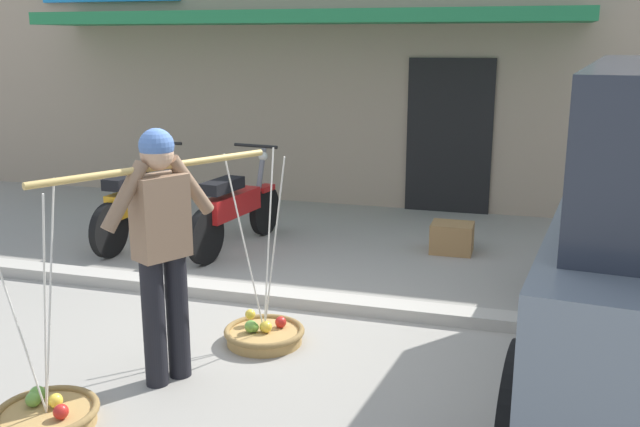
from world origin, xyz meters
TOP-DOWN VIEW (x-y plane):
  - ground_plane at (0.00, 0.00)m, footprint 90.00×90.00m
  - sidewalk_curb at (0.00, 0.70)m, footprint 20.00×0.24m
  - fruit_vendor at (-0.44, -0.87)m, footprint 0.84×1.50m
  - fruit_basket_left_side at (-0.04, -0.12)m, footprint 0.61×0.61m
  - fruit_basket_right_side at (-0.85, -1.60)m, footprint 0.61×0.61m
  - motorcycle_nearest_shop at (-2.34, 2.03)m, footprint 0.54×1.82m
  - motorcycle_second_in_row at (-1.23, 2.10)m, footprint 0.54×1.81m
  - storefront_building at (-1.19, 7.02)m, footprint 13.00×6.00m
  - wooden_crate at (1.04, 2.65)m, footprint 0.44×0.36m

SIDE VIEW (x-z plane):
  - ground_plane at x=0.00m, z-range 0.00..0.00m
  - sidewalk_curb at x=0.00m, z-range 0.00..0.10m
  - fruit_basket_right_side at x=-0.85m, z-range -0.65..0.80m
  - fruit_basket_left_side at x=-0.04m, z-range -0.65..0.80m
  - wooden_crate at x=1.04m, z-range 0.00..0.32m
  - motorcycle_nearest_shop at x=-2.34m, z-range -0.09..1.00m
  - motorcycle_second_in_row at x=-1.23m, z-range -0.09..1.00m
  - fruit_vendor at x=-0.44m, z-range 0.13..1.83m
  - storefront_building at x=-1.19m, z-range 0.00..4.20m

